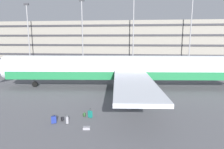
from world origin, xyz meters
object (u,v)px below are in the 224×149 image
(suitcase_small, at_px, (67,120))
(backpack_laid_flat, at_px, (63,119))
(suitcase_purple, at_px, (54,120))
(suitcase_upright, at_px, (87,128))
(airliner, at_px, (125,69))
(backpack_navy, at_px, (84,115))
(backpack_large, at_px, (54,117))
(suitcase_teal, at_px, (90,114))

(suitcase_small, xyz_separation_m, backpack_laid_flat, (-0.59, 0.48, -0.16))
(suitcase_purple, relative_size, suitcase_upright, 1.17)
(suitcase_upright, bearing_deg, airliner, 80.62)
(suitcase_small, distance_m, backpack_laid_flat, 0.77)
(backpack_navy, xyz_separation_m, backpack_laid_flat, (-1.81, -1.27, -0.01))
(airliner, xyz_separation_m, suitcase_purple, (-5.86, -14.74, -2.70))
(backpack_large, height_order, backpack_navy, backpack_navy)
(suitcase_purple, height_order, suitcase_small, suitcase_purple)
(suitcase_upright, relative_size, suitcase_small, 0.87)
(suitcase_upright, xyz_separation_m, backpack_laid_flat, (-2.69, 1.41, 0.11))
(suitcase_upright, distance_m, backpack_laid_flat, 3.04)
(suitcase_purple, xyz_separation_m, suitcase_small, (1.20, 0.14, 0.00))
(suitcase_teal, relative_size, backpack_large, 1.98)
(airliner, distance_m, backpack_large, 15.41)
(suitcase_upright, bearing_deg, suitcase_purple, 166.49)
(backpack_navy, distance_m, backpack_laid_flat, 2.21)
(suitcase_small, relative_size, backpack_large, 1.71)
(suitcase_teal, bearing_deg, backpack_large, -167.23)
(airliner, height_order, suitcase_upright, airliner)
(suitcase_upright, bearing_deg, suitcase_teal, 95.46)
(backpack_navy, bearing_deg, suitcase_upright, -71.85)
(suitcase_purple, bearing_deg, airliner, 68.31)
(suitcase_teal, height_order, backpack_laid_flat, suitcase_teal)
(suitcase_purple, xyz_separation_m, suitcase_teal, (3.06, 1.71, 0.01))
(backpack_navy, bearing_deg, suitcase_purple, -141.97)
(suitcase_small, height_order, backpack_large, suitcase_small)
(airliner, bearing_deg, backpack_navy, -105.01)
(suitcase_teal, distance_m, backpack_large, 3.51)
(backpack_laid_flat, bearing_deg, suitcase_upright, -27.68)
(suitcase_upright, height_order, backpack_laid_flat, backpack_laid_flat)
(suitcase_purple, relative_size, suitcase_small, 1.01)
(suitcase_teal, xyz_separation_m, suitcase_small, (-1.86, -1.57, -0.01))
(suitcase_purple, height_order, backpack_large, suitcase_purple)
(suitcase_upright, relative_size, suitcase_teal, 0.75)
(backpack_large, bearing_deg, suitcase_upright, -25.30)
(suitcase_teal, bearing_deg, backpack_laid_flat, -156.00)
(backpack_navy, bearing_deg, backpack_large, -160.98)
(backpack_laid_flat, bearing_deg, backpack_navy, 35.14)
(suitcase_teal, xyz_separation_m, backpack_navy, (-0.64, 0.18, -0.16))
(suitcase_purple, bearing_deg, backpack_navy, 38.03)
(suitcase_small, xyz_separation_m, backpack_large, (-1.55, 0.79, -0.18))
(airliner, distance_m, suitcase_upright, 16.02)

